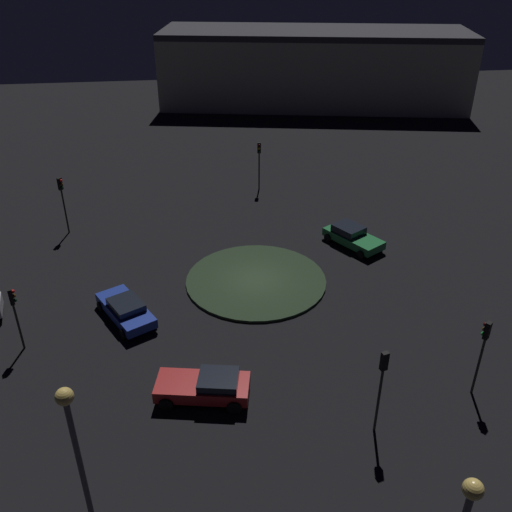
{
  "coord_description": "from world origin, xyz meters",
  "views": [
    {
      "loc": [
        -3.8,
        -29.92,
        19.43
      ],
      "look_at": [
        0.0,
        0.0,
        1.89
      ],
      "focal_mm": 39.27,
      "sensor_mm": 36.0,
      "label": 1
    }
  ],
  "objects_px": {
    "traffic_light_southeast": "(483,344)",
    "streetlamp_southwest": "(80,464)",
    "traffic_light_south": "(382,376)",
    "traffic_light_west": "(14,307)",
    "car_blue": "(126,309)",
    "traffic_light_north": "(259,157)",
    "store_building": "(313,68)",
    "car_green": "(352,236)",
    "traffic_light_northwest": "(62,194)",
    "car_red": "(206,386)"
  },
  "relations": [
    {
      "from": "traffic_light_south",
      "to": "car_green",
      "type": "bearing_deg",
      "value": -28.38
    },
    {
      "from": "store_building",
      "to": "traffic_light_west",
      "type": "bearing_deg",
      "value": 71.95
    },
    {
      "from": "car_green",
      "to": "traffic_light_south",
      "type": "bearing_deg",
      "value": -44.44
    },
    {
      "from": "traffic_light_southeast",
      "to": "traffic_light_northwest",
      "type": "distance_m",
      "value": 29.55
    },
    {
      "from": "car_green",
      "to": "traffic_light_south",
      "type": "relative_size",
      "value": 1.04
    },
    {
      "from": "store_building",
      "to": "car_blue",
      "type": "bearing_deg",
      "value": 76.23
    },
    {
      "from": "traffic_light_north",
      "to": "store_building",
      "type": "height_order",
      "value": "store_building"
    },
    {
      "from": "traffic_light_north",
      "to": "traffic_light_west",
      "type": "bearing_deg",
      "value": -29.73
    },
    {
      "from": "traffic_light_south",
      "to": "traffic_light_northwest",
      "type": "height_order",
      "value": "traffic_light_south"
    },
    {
      "from": "traffic_light_south",
      "to": "traffic_light_north",
      "type": "distance_m",
      "value": 27.57
    },
    {
      "from": "streetlamp_southwest",
      "to": "store_building",
      "type": "bearing_deg",
      "value": 71.29
    },
    {
      "from": "car_green",
      "to": "traffic_light_southeast",
      "type": "bearing_deg",
      "value": -25.54
    },
    {
      "from": "traffic_light_southeast",
      "to": "traffic_light_northwest",
      "type": "xyz_separation_m",
      "value": [
        -22.08,
        19.63,
        0.08
      ]
    },
    {
      "from": "traffic_light_south",
      "to": "store_building",
      "type": "distance_m",
      "value": 55.23
    },
    {
      "from": "traffic_light_northwest",
      "to": "store_building",
      "type": "bearing_deg",
      "value": 85.5
    },
    {
      "from": "car_blue",
      "to": "streetlamp_southwest",
      "type": "bearing_deg",
      "value": 152.43
    },
    {
      "from": "car_red",
      "to": "traffic_light_southeast",
      "type": "relative_size",
      "value": 1.11
    },
    {
      "from": "traffic_light_south",
      "to": "traffic_light_north",
      "type": "xyz_separation_m",
      "value": [
        -1.59,
        27.52,
        -0.18
      ]
    },
    {
      "from": "traffic_light_south",
      "to": "streetlamp_southwest",
      "type": "relative_size",
      "value": 0.52
    },
    {
      "from": "traffic_light_southeast",
      "to": "traffic_light_north",
      "type": "height_order",
      "value": "traffic_light_southeast"
    },
    {
      "from": "car_red",
      "to": "car_blue",
      "type": "height_order",
      "value": "car_red"
    },
    {
      "from": "traffic_light_northwest",
      "to": "traffic_light_southeast",
      "type": "bearing_deg",
      "value": -8.55
    },
    {
      "from": "car_green",
      "to": "car_red",
      "type": "xyz_separation_m",
      "value": [
        -11.06,
        -13.87,
        0.03
      ]
    },
    {
      "from": "traffic_light_south",
      "to": "car_red",
      "type": "bearing_deg",
      "value": 52.15
    },
    {
      "from": "traffic_light_south",
      "to": "traffic_light_west",
      "type": "relative_size",
      "value": 1.18
    },
    {
      "from": "car_green",
      "to": "traffic_light_south",
      "type": "height_order",
      "value": "traffic_light_south"
    },
    {
      "from": "car_red",
      "to": "store_building",
      "type": "bearing_deg",
      "value": -96.6
    },
    {
      "from": "traffic_light_northwest",
      "to": "store_building",
      "type": "xyz_separation_m",
      "value": [
        25.53,
        33.17,
        1.44
      ]
    },
    {
      "from": "traffic_light_northwest",
      "to": "traffic_light_south",
      "type": "bearing_deg",
      "value": -18.91
    },
    {
      "from": "traffic_light_west",
      "to": "traffic_light_south",
      "type": "bearing_deg",
      "value": -45.76
    },
    {
      "from": "traffic_light_south",
      "to": "traffic_light_southeast",
      "type": "relative_size",
      "value": 1.06
    },
    {
      "from": "car_green",
      "to": "car_red",
      "type": "distance_m",
      "value": 17.74
    },
    {
      "from": "car_green",
      "to": "traffic_light_west",
      "type": "bearing_deg",
      "value": -98.72
    },
    {
      "from": "car_blue",
      "to": "traffic_light_south",
      "type": "height_order",
      "value": "traffic_light_south"
    },
    {
      "from": "car_green",
      "to": "store_building",
      "type": "relative_size",
      "value": 0.12
    },
    {
      "from": "car_green",
      "to": "traffic_light_south",
      "type": "xyz_separation_m",
      "value": [
        -3.67,
        -16.82,
        2.47
      ]
    },
    {
      "from": "car_red",
      "to": "streetlamp_southwest",
      "type": "height_order",
      "value": "streetlamp_southwest"
    },
    {
      "from": "store_building",
      "to": "traffic_light_northwest",
      "type": "bearing_deg",
      "value": 63.31
    },
    {
      "from": "car_blue",
      "to": "traffic_light_west",
      "type": "distance_m",
      "value": 5.99
    },
    {
      "from": "traffic_light_northwest",
      "to": "traffic_light_north",
      "type": "distance_m",
      "value": 16.3
    },
    {
      "from": "streetlamp_southwest",
      "to": "store_building",
      "type": "relative_size",
      "value": 0.22
    },
    {
      "from": "traffic_light_southeast",
      "to": "streetlamp_southwest",
      "type": "bearing_deg",
      "value": 72.88
    },
    {
      "from": "traffic_light_west",
      "to": "store_building",
      "type": "height_order",
      "value": "store_building"
    },
    {
      "from": "traffic_light_southeast",
      "to": "traffic_light_west",
      "type": "height_order",
      "value": "traffic_light_southeast"
    },
    {
      "from": "traffic_light_south",
      "to": "traffic_light_southeast",
      "type": "height_order",
      "value": "traffic_light_south"
    },
    {
      "from": "car_green",
      "to": "store_building",
      "type": "bearing_deg",
      "value": 140.01
    },
    {
      "from": "traffic_light_northwest",
      "to": "traffic_light_north",
      "type": "bearing_deg",
      "value": 55.43
    },
    {
      "from": "car_green",
      "to": "store_building",
      "type": "height_order",
      "value": "store_building"
    },
    {
      "from": "store_building",
      "to": "streetlamp_southwest",
      "type": "bearing_deg",
      "value": 82.19
    },
    {
      "from": "car_blue",
      "to": "traffic_light_northwest",
      "type": "bearing_deg",
      "value": -4.98
    }
  ]
}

